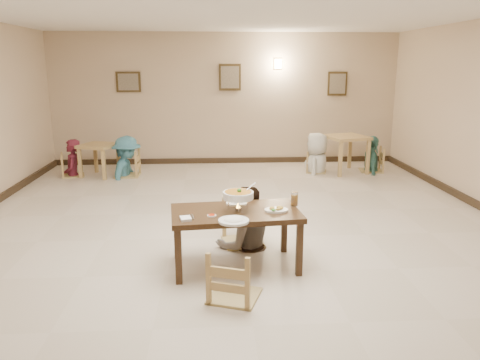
{
  "coord_description": "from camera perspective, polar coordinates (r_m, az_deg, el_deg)",
  "views": [
    {
      "loc": [
        -0.35,
        -5.96,
        2.27
      ],
      "look_at": [
        -0.0,
        -0.42,
        0.9
      ],
      "focal_mm": 35.0,
      "sensor_mm": 36.0,
      "label": 1
    }
  ],
  "objects": [
    {
      "name": "floor",
      "position": [
        6.39,
        -0.21,
        -7.0
      ],
      "size": [
        10.0,
        10.0,
        0.0
      ],
      "primitive_type": "plane",
      "color": "beige",
      "rests_on": "ground"
    },
    {
      "name": "ceiling",
      "position": [
        6.01,
        -0.23,
        20.79
      ],
      "size": [
        10.0,
        10.0,
        0.0
      ],
      "primitive_type": "plane",
      "color": "white",
      "rests_on": "wall_back"
    },
    {
      "name": "wall_back",
      "position": [
        10.99,
        -1.76,
        9.81
      ],
      "size": [
        10.0,
        0.0,
        10.0
      ],
      "primitive_type": "plane",
      "rotation": [
        1.57,
        0.0,
        0.0
      ],
      "color": "beige",
      "rests_on": "floor"
    },
    {
      "name": "baseboard_back",
      "position": [
        11.16,
        -1.7,
        2.4
      ],
      "size": [
        8.0,
        0.06,
        0.12
      ],
      "primitive_type": "cube",
      "color": "#302316",
      "rests_on": "floor"
    },
    {
      "name": "picture_a",
      "position": [
        11.08,
        -13.45,
        11.55
      ],
      "size": [
        0.55,
        0.04,
        0.45
      ],
      "color": "#3A2B15",
      "rests_on": "wall_back"
    },
    {
      "name": "picture_b",
      "position": [
        10.93,
        -1.23,
        12.41
      ],
      "size": [
        0.5,
        0.04,
        0.6
      ],
      "color": "#3A2B15",
      "rests_on": "wall_back"
    },
    {
      "name": "picture_c",
      "position": [
        11.31,
        11.79,
        11.42
      ],
      "size": [
        0.45,
        0.04,
        0.55
      ],
      "color": "#3A2B15",
      "rests_on": "wall_back"
    },
    {
      "name": "wall_sconce",
      "position": [
        11.03,
        4.65,
        13.94
      ],
      "size": [
        0.16,
        0.05,
        0.22
      ],
      "primitive_type": "cube",
      "color": "#FFD88C",
      "rests_on": "wall_back"
    },
    {
      "name": "main_table",
      "position": [
        5.31,
        -0.55,
        -4.59
      ],
      "size": [
        1.51,
        0.94,
        0.67
      ],
      "rotation": [
        0.0,
        0.0,
        0.09
      ],
      "color": "#3A2412",
      "rests_on": "floor"
    },
    {
      "name": "chair_far",
      "position": [
        6.03,
        0.37,
        -2.97
      ],
      "size": [
        0.5,
        0.5,
        1.06
      ],
      "rotation": [
        0.0,
        0.0,
        0.16
      ],
      "color": "tan",
      "rests_on": "floor"
    },
    {
      "name": "chair_near",
      "position": [
        4.64,
        -0.7,
        -8.62
      ],
      "size": [
        0.47,
        0.47,
        1.0
      ],
      "rotation": [
        0.0,
        0.0,
        2.8
      ],
      "color": "tan",
      "rests_on": "floor"
    },
    {
      "name": "main_diner",
      "position": [
        5.86,
        0.64,
        -0.79
      ],
      "size": [
        0.88,
        0.75,
        1.58
      ],
      "primitive_type": "imported",
      "rotation": [
        0.0,
        0.0,
        3.35
      ],
      "color": "gray",
      "rests_on": "floor"
    },
    {
      "name": "curry_warmer",
      "position": [
        5.23,
        -0.22,
        -1.89
      ],
      "size": [
        0.39,
        0.35,
        0.31
      ],
      "color": "silver",
      "rests_on": "main_table"
    },
    {
      "name": "rice_plate_far",
      "position": [
        5.52,
        -0.39,
        -2.84
      ],
      "size": [
        0.26,
        0.26,
        0.06
      ],
      "color": "white",
      "rests_on": "main_table"
    },
    {
      "name": "rice_plate_near",
      "position": [
        4.91,
        -0.78,
        -4.95
      ],
      "size": [
        0.32,
        0.32,
        0.07
      ],
      "color": "white",
      "rests_on": "main_table"
    },
    {
      "name": "fried_plate",
      "position": [
        5.28,
        4.44,
        -3.6
      ],
      "size": [
        0.27,
        0.27,
        0.06
      ],
      "color": "white",
      "rests_on": "main_table"
    },
    {
      "name": "chili_dish",
      "position": [
        5.1,
        -3.48,
        -4.35
      ],
      "size": [
        0.1,
        0.1,
        0.02
      ],
      "color": "white",
      "rests_on": "main_table"
    },
    {
      "name": "napkin_cutlery",
      "position": [
        5.01,
        -6.61,
        -4.69
      ],
      "size": [
        0.16,
        0.24,
        0.03
      ],
      "color": "white",
      "rests_on": "main_table"
    },
    {
      "name": "drink_glass",
      "position": [
        5.5,
        6.65,
        -2.33
      ],
      "size": [
        0.08,
        0.08,
        0.16
      ],
      "color": "white",
      "rests_on": "main_table"
    },
    {
      "name": "bg_table_left",
      "position": [
        10.17,
        -16.83,
        3.47
      ],
      "size": [
        0.87,
        0.87,
        0.68
      ],
      "rotation": [
        0.0,
        0.0,
        -0.36
      ],
      "color": "tan",
      "rests_on": "floor"
    },
    {
      "name": "bg_table_right",
      "position": [
        10.32,
        12.79,
        4.51
      ],
      "size": [
        1.0,
        1.0,
        0.8
      ],
      "rotation": [
        0.0,
        0.0,
        0.3
      ],
      "color": "tan",
      "rests_on": "floor"
    },
    {
      "name": "bg_chair_ll",
      "position": [
        10.36,
        -19.84,
        2.95
      ],
      "size": [
        0.44,
        0.44,
        0.93
      ],
      "rotation": [
        0.0,
        0.0,
        1.86
      ],
      "color": "tan",
      "rests_on": "floor"
    },
    {
      "name": "bg_chair_lr",
      "position": [
        10.02,
        -13.69,
        3.37
      ],
      "size": [
        0.49,
        0.49,
        1.04
      ],
      "rotation": [
        0.0,
        0.0,
        -1.59
      ],
      "color": "tan",
      "rests_on": "floor"
    },
    {
      "name": "bg_chair_rl",
      "position": [
        10.26,
        9.35,
        3.36
      ],
      "size": [
        0.41,
        0.41,
        0.88
      ],
      "rotation": [
        0.0,
        0.0,
        1.3
      ],
      "color": "tan",
      "rests_on": "floor"
    },
    {
      "name": "bg_chair_rr",
      "position": [
        10.59,
        15.83,
        3.67
      ],
      "size": [
        0.47,
        0.47,
        1.0
      ],
      "rotation": [
        0.0,
        0.0,
        -1.73
      ],
      "color": "tan",
      "rests_on": "floor"
    },
    {
      "name": "bg_diner_a",
      "position": [
        10.31,
        -19.98,
        4.67
      ],
      "size": [
        0.47,
        0.63,
        1.55
      ],
      "primitive_type": "imported",
      "rotation": [
        0.0,
        0.0,
        4.9
      ],
      "color": "maroon",
      "rests_on": "floor"
    },
    {
      "name": "bg_diner_b",
      "position": [
        9.96,
        -13.8,
        5.22
      ],
      "size": [
        0.82,
        1.19,
        1.69
      ],
      "primitive_type": "imported",
      "rotation": [
        0.0,
        0.0,
        1.38
      ],
      "color": "teal",
      "rests_on": "floor"
    },
    {
      "name": "bg_diner_c",
      "position": [
        10.19,
        9.44,
        5.71
      ],
      "size": [
        0.82,
        0.99,
        1.72
      ],
      "primitive_type": "imported",
      "rotation": [
        0.0,
        0.0,
        4.33
      ],
      "color": "silver",
      "rests_on": "floor"
    },
    {
      "name": "bg_diner_d",
      "position": [
        10.55,
        15.93,
        5.19
      ],
      "size": [
        0.54,
        0.97,
        1.56
      ],
      "primitive_type": "imported",
      "rotation": [
        0.0,
        0.0,
        1.38
      ],
      "color": "#46857A",
      "rests_on": "floor"
    }
  ]
}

